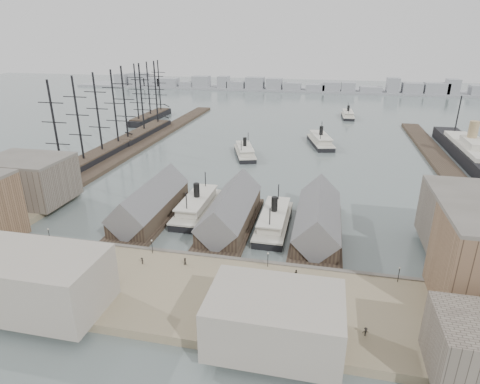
% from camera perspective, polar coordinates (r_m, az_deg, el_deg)
% --- Properties ---
extents(ground, '(900.00, 900.00, 0.00)m').
position_cam_1_polar(ground, '(108.99, -3.42, -8.63)').
color(ground, '#525F5E').
rests_on(ground, ground).
extents(quay, '(180.00, 30.00, 2.00)m').
position_cam_1_polar(quay, '(92.48, -6.86, -14.15)').
color(quay, '#7F7155').
rests_on(quay, ground).
extents(seawall, '(180.00, 1.20, 2.30)m').
position_cam_1_polar(seawall, '(104.12, -4.21, -9.48)').
color(seawall, '#59544C').
rests_on(seawall, ground).
extents(west_wharf, '(10.00, 220.00, 1.60)m').
position_cam_1_polar(west_wharf, '(219.32, -13.66, 6.72)').
color(west_wharf, '#2D231C').
rests_on(west_wharf, ground).
extents(east_wharf, '(10.00, 180.00, 1.60)m').
position_cam_1_polar(east_wharf, '(195.30, 27.17, 3.10)').
color(east_wharf, '#2D231C').
rests_on(east_wharf, ground).
extents(ferry_shed_west, '(14.00, 42.00, 12.60)m').
position_cam_1_polar(ferry_shed_west, '(129.54, -12.58, -1.74)').
color(ferry_shed_west, '#2D231C').
rests_on(ferry_shed_west, ground).
extents(ferry_shed_center, '(14.00, 42.00, 12.60)m').
position_cam_1_polar(ferry_shed_center, '(121.37, -1.33, -2.82)').
color(ferry_shed_center, '#2D231C').
rests_on(ferry_shed_center, ground).
extents(ferry_shed_east, '(14.00, 42.00, 12.60)m').
position_cam_1_polar(ferry_shed_east, '(118.47, 11.02, -3.88)').
color(ferry_shed_east, '#2D231C').
rests_on(ferry_shed_east, ground).
extents(warehouse_west_back, '(26.00, 20.00, 14.00)m').
position_cam_1_polar(warehouse_west_back, '(152.16, -27.80, 1.50)').
color(warehouse_west_back, '#60564C').
rests_on(warehouse_west_back, west_land).
extents(street_bldg_center, '(24.00, 16.00, 10.00)m').
position_cam_1_polar(street_bldg_center, '(75.76, 4.98, -17.60)').
color(street_bldg_center, gray).
rests_on(street_bldg_center, quay).
extents(street_bldg_west, '(30.00, 16.00, 12.00)m').
position_cam_1_polar(street_bldg_west, '(93.73, -27.57, -11.10)').
color(street_bldg_west, gray).
rests_on(street_bldg_west, quay).
extents(lamp_post_far_w, '(0.44, 0.44, 3.92)m').
position_cam_1_polar(lamp_post_far_w, '(120.70, -25.57, -5.20)').
color(lamp_post_far_w, black).
rests_on(lamp_post_far_w, quay).
extents(lamp_post_near_w, '(0.44, 0.44, 3.92)m').
position_cam_1_polar(lamp_post_near_w, '(105.76, -12.42, -7.23)').
color(lamp_post_near_w, black).
rests_on(lamp_post_near_w, quay).
extents(lamp_post_near_e, '(0.44, 0.44, 3.92)m').
position_cam_1_polar(lamp_post_near_e, '(97.99, 3.99, -9.20)').
color(lamp_post_near_e, black).
rests_on(lamp_post_near_e, quay).
extents(lamp_post_far_e, '(0.44, 0.44, 3.92)m').
position_cam_1_polar(lamp_post_far_e, '(99.08, 21.71, -10.48)').
color(lamp_post_far_e, black).
rests_on(lamp_post_far_e, quay).
extents(far_shore, '(500.00, 40.00, 15.72)m').
position_cam_1_polar(far_shore, '(428.59, 8.75, 14.52)').
color(far_shore, gray).
rests_on(far_shore, ground).
extents(ferry_docked_west, '(9.09, 30.29, 10.82)m').
position_cam_1_polar(ferry_docked_west, '(131.76, -6.10, -1.91)').
color(ferry_docked_west, black).
rests_on(ferry_docked_west, ground).
extents(ferry_docked_east, '(8.79, 29.29, 10.46)m').
position_cam_1_polar(ferry_docked_east, '(121.67, 4.84, -3.97)').
color(ferry_docked_east, black).
rests_on(ferry_docked_east, ground).
extents(ferry_open_near, '(16.08, 27.88, 9.54)m').
position_cam_1_polar(ferry_open_near, '(193.23, 0.69, 5.80)').
color(ferry_open_near, black).
rests_on(ferry_open_near, ground).
extents(ferry_open_mid, '(16.11, 31.13, 10.66)m').
position_cam_1_polar(ferry_open_mid, '(216.90, 11.37, 7.21)').
color(ferry_open_mid, black).
rests_on(ferry_open_mid, ground).
extents(ferry_open_far, '(8.85, 25.74, 9.07)m').
position_cam_1_polar(ferry_open_far, '(295.05, 15.08, 10.57)').
color(ferry_open_far, black).
rests_on(ferry_open_far, ground).
extents(sailing_ship_near, '(9.53, 65.67, 39.19)m').
position_cam_1_polar(sailing_ship_near, '(193.73, -20.06, 4.71)').
color(sailing_ship_near, black).
rests_on(sailing_ship_near, ground).
extents(sailing_ship_mid, '(9.77, 56.45, 40.17)m').
position_cam_1_polar(sailing_ship_mid, '(237.82, -13.43, 8.39)').
color(sailing_ship_mid, black).
rests_on(sailing_ship_mid, ground).
extents(sailing_ship_far, '(9.25, 51.36, 38.01)m').
position_cam_1_polar(sailing_ship_far, '(284.32, -12.58, 10.52)').
color(sailing_ship_far, black).
rests_on(sailing_ship_far, ground).
extents(ocean_steamer, '(12.29, 89.83, 17.97)m').
position_cam_1_polar(ocean_steamer, '(215.66, 29.78, 5.05)').
color(ocean_steamer, black).
rests_on(ocean_steamer, ground).
extents(tram, '(3.40, 9.61, 3.35)m').
position_cam_1_polar(tram, '(92.64, 29.51, -15.09)').
color(tram, black).
rests_on(tram, quay).
extents(horse_cart_left, '(4.55, 3.94, 1.64)m').
position_cam_1_polar(horse_cart_left, '(110.48, -25.02, -8.70)').
color(horse_cart_left, black).
rests_on(horse_cart_left, quay).
extents(horse_cart_center, '(4.80, 2.95, 1.43)m').
position_cam_1_polar(horse_cart_center, '(98.33, -18.09, -11.56)').
color(horse_cart_center, black).
rests_on(horse_cart_center, quay).
extents(horse_cart_right, '(4.57, 1.59, 1.51)m').
position_cam_1_polar(horse_cart_right, '(84.29, 0.78, -16.50)').
color(horse_cart_right, black).
rests_on(horse_cart_right, quay).
extents(pedestrian_0, '(0.78, 0.66, 1.82)m').
position_cam_1_polar(pedestrian_0, '(123.23, -29.37, -6.31)').
color(pedestrian_0, black).
rests_on(pedestrian_0, quay).
extents(pedestrian_1, '(0.62, 0.78, 1.58)m').
position_cam_1_polar(pedestrian_1, '(108.56, -27.76, -9.79)').
color(pedestrian_1, black).
rests_on(pedestrian_1, quay).
extents(pedestrian_2, '(1.25, 1.21, 1.72)m').
position_cam_1_polar(pedestrian_2, '(102.71, -13.76, -9.47)').
color(pedestrian_2, black).
rests_on(pedestrian_2, quay).
extents(pedestrian_3, '(0.74, 1.03, 1.62)m').
position_cam_1_polar(pedestrian_3, '(93.59, -18.24, -13.39)').
color(pedestrian_3, black).
rests_on(pedestrian_3, quay).
extents(pedestrian_4, '(0.88, 1.04, 1.80)m').
position_cam_1_polar(pedestrian_4, '(100.49, -7.82, -9.72)').
color(pedestrian_4, black).
rests_on(pedestrian_4, quay).
extents(pedestrian_5, '(0.73, 0.62, 1.68)m').
position_cam_1_polar(pedestrian_5, '(88.14, 2.21, -14.54)').
color(pedestrian_5, black).
rests_on(pedestrian_5, quay).
extents(pedestrian_6, '(0.94, 0.76, 1.80)m').
position_cam_1_polar(pedestrian_6, '(96.02, 7.95, -11.35)').
color(pedestrian_6, black).
rests_on(pedestrian_6, quay).
extents(pedestrian_7, '(1.28, 0.94, 1.78)m').
position_cam_1_polar(pedestrian_7, '(82.77, 17.42, -18.42)').
color(pedestrian_7, black).
rests_on(pedestrian_7, quay).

